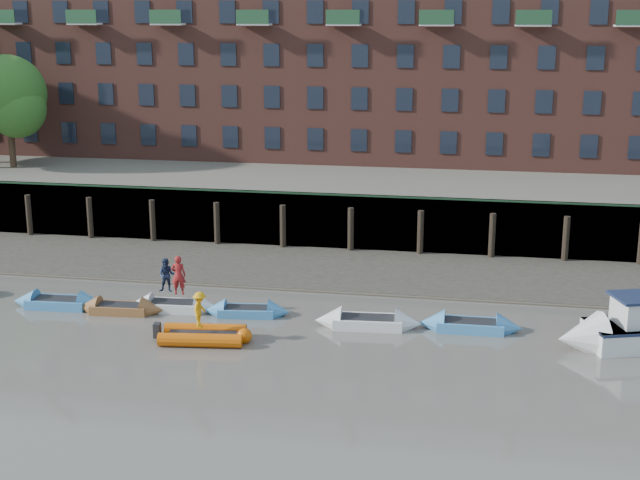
% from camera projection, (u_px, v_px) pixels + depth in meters
% --- Properties ---
extents(ground, '(220.00, 220.00, 0.00)m').
position_uv_depth(ground, '(202.00, 411.00, 31.16)').
color(ground, '#615D55').
rests_on(ground, ground).
extents(foreshore, '(110.00, 8.00, 0.50)m').
position_uv_depth(foreshore, '(304.00, 268.00, 48.29)').
color(foreshore, '#3D382F').
rests_on(foreshore, ground).
extents(mud_band, '(110.00, 1.60, 0.10)m').
position_uv_depth(mud_band, '(290.00, 287.00, 45.05)').
color(mud_band, '#4C4336').
rests_on(mud_band, ground).
extents(river_wall, '(110.00, 1.23, 3.30)m').
position_uv_depth(river_wall, '(319.00, 221.00, 52.05)').
color(river_wall, '#2D2A26').
rests_on(river_wall, ground).
extents(bank_terrace, '(110.00, 28.00, 3.20)m').
position_uv_depth(bank_terrace, '(353.00, 178.00, 65.01)').
color(bank_terrace, '#5E594D').
rests_on(bank_terrace, ground).
extents(apartment_terrace, '(80.60, 15.56, 20.98)m').
position_uv_depth(apartment_terrace, '(356.00, 20.00, 63.12)').
color(apartment_terrace, brown).
rests_on(apartment_terrace, bank_terrace).
extents(rowboat_1, '(4.47, 1.51, 1.28)m').
position_uv_depth(rowboat_1, '(58.00, 303.00, 41.88)').
color(rowboat_1, '#3D81BA').
rests_on(rowboat_1, ground).
extents(rowboat_2, '(4.14, 1.44, 1.18)m').
position_uv_depth(rowboat_2, '(121.00, 308.00, 41.12)').
color(rowboat_2, brown).
rests_on(rowboat_2, ground).
extents(rowboat_3, '(4.33, 1.48, 1.24)m').
position_uv_depth(rowboat_3, '(174.00, 306.00, 41.45)').
color(rowboat_3, silver).
rests_on(rowboat_3, ground).
extents(rowboat_4, '(4.07, 1.62, 1.15)m').
position_uv_depth(rowboat_4, '(247.00, 311.00, 40.77)').
color(rowboat_4, '#3D81BA').
rests_on(rowboat_4, ground).
extents(rowboat_5, '(4.80, 1.70, 1.37)m').
position_uv_depth(rowboat_5, '(368.00, 322.00, 39.25)').
color(rowboat_5, silver).
rests_on(rowboat_5, ground).
extents(rowboat_6, '(4.50, 1.35, 1.30)m').
position_uv_depth(rowboat_6, '(470.00, 325.00, 38.86)').
color(rowboat_6, '#3D81BA').
rests_on(rowboat_6, ground).
extents(rib_tender, '(3.93, 2.20, 0.67)m').
position_uv_depth(rib_tender, '(207.00, 335.00, 37.55)').
color(rib_tender, '#C85206').
rests_on(rib_tender, ground).
extents(motor_launch, '(7.19, 4.25, 2.82)m').
position_uv_depth(motor_launch, '(627.00, 331.00, 36.85)').
color(motor_launch, silver).
rests_on(motor_launch, ground).
extents(person_rower_a, '(0.73, 0.54, 1.85)m').
position_uv_depth(person_rower_a, '(178.00, 275.00, 40.94)').
color(person_rower_a, maroon).
rests_on(person_rower_a, rowboat_3).
extents(person_rower_b, '(0.84, 0.69, 1.60)m').
position_uv_depth(person_rower_b, '(167.00, 275.00, 41.33)').
color(person_rower_b, '#19233F').
rests_on(person_rower_b, rowboat_3).
extents(person_rib_crew, '(0.60, 1.02, 1.55)m').
position_uv_depth(person_rib_crew, '(200.00, 310.00, 37.34)').
color(person_rib_crew, orange).
rests_on(person_rib_crew, rib_tender).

